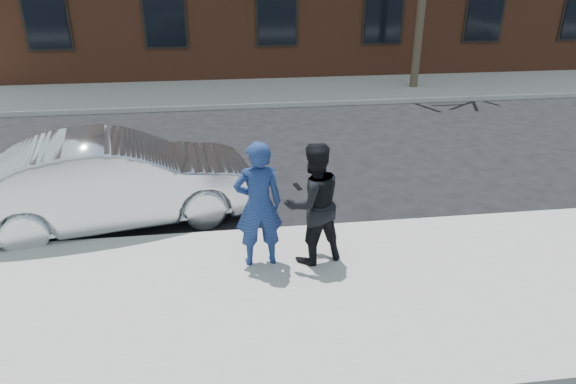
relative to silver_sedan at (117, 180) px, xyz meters
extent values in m
plane|color=black|center=(3.73, -2.43, -0.74)|extent=(100.00, 100.00, 0.00)
cube|color=gray|center=(3.73, -2.68, -0.67)|extent=(50.00, 3.50, 0.15)
cube|color=#999691|center=(3.73, -0.88, -0.67)|extent=(50.00, 0.10, 0.15)
cube|color=gray|center=(3.73, 8.82, -0.67)|extent=(50.00, 3.50, 0.15)
cube|color=#999691|center=(3.73, 7.02, -0.67)|extent=(50.00, 0.10, 0.15)
cube|color=black|center=(-3.77, 10.51, 1.46)|extent=(1.30, 0.06, 1.70)
cube|color=black|center=(7.63, 10.51, 1.46)|extent=(1.30, 0.06, 1.70)
cylinder|color=#352B1F|center=(8.23, 8.57, 1.51)|extent=(0.26, 0.26, 4.20)
imported|color=#B7BABF|center=(0.00, 0.00, 0.00)|extent=(4.74, 2.40, 1.49)
imported|color=navy|center=(2.16, -1.83, 0.29)|extent=(0.67, 0.47, 1.77)
cube|color=black|center=(2.10, -1.61, 0.69)|extent=(0.08, 0.13, 0.08)
imported|color=black|center=(2.90, -1.84, 0.26)|extent=(0.99, 0.86, 1.72)
cube|color=black|center=(2.71, -1.71, 0.47)|extent=(0.12, 0.15, 0.06)
camera|label=1|loc=(1.73, -7.97, 3.23)|focal=32.00mm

